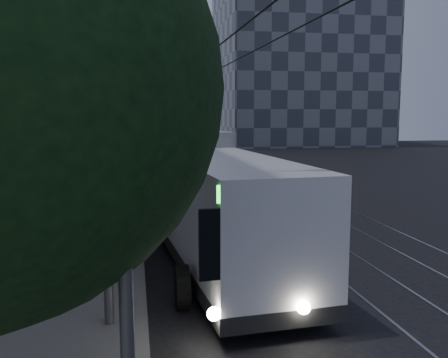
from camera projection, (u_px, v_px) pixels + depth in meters
name	position (u px, v px, depth m)	size (l,w,h in m)	color
ground	(304.00, 257.00, 15.80)	(120.00, 120.00, 0.00)	black
sidewalk	(102.00, 179.00, 34.00)	(5.00, 90.00, 0.15)	slate
tram_rails	(245.00, 176.00, 35.75)	(4.52, 90.00, 0.02)	gray
overhead_wires	(138.00, 129.00, 33.99)	(2.23, 90.00, 6.00)	black
building_distant_right	(298.00, 60.00, 71.01)	(22.00, 18.00, 24.00)	#3B414B
trolleybus	(210.00, 201.00, 15.73)	(3.79, 12.98, 5.63)	silver
pickup_silver	(184.00, 184.00, 26.36)	(2.62, 5.68, 1.58)	#AEB2B6
car_white_a	(163.00, 180.00, 29.31)	(1.50, 3.73, 1.27)	white
car_white_b	(148.00, 165.00, 37.81)	(1.71, 4.20, 1.22)	silver
car_white_c	(146.00, 159.00, 41.95)	(1.41, 4.05, 1.33)	silver
car_white_d	(145.00, 156.00, 44.67)	(1.72, 4.27, 1.45)	silver
tree_1	(91.00, 126.00, 15.19)	(4.23, 4.23, 6.08)	#32271C
tree_2	(97.00, 108.00, 24.93)	(5.76, 5.76, 7.38)	#32271C
tree_3	(115.00, 106.00, 35.47)	(5.73, 5.73, 7.60)	#32271C
tree_4	(111.00, 106.00, 40.12)	(5.77, 5.77, 7.66)	#32271C
tree_5	(118.00, 115.00, 48.55)	(5.01, 5.01, 6.62)	#32271C
streetlamp_near	(122.00, 23.00, 9.78)	(2.53, 0.44, 10.52)	#555557
streetlamp_far	(131.00, 91.00, 38.22)	(2.48, 0.44, 10.27)	#555557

